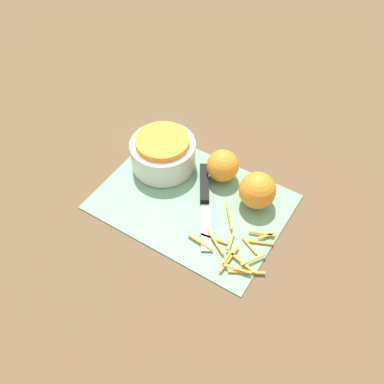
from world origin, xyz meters
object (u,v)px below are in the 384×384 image
object	(u,v)px
bowl_speckled	(163,152)
orange_left	(257,190)
knife	(205,191)
orange_right	(223,166)

from	to	relation	value
bowl_speckled	orange_left	distance (m)	0.24
bowl_speckled	knife	world-z (taller)	bowl_speckled
bowl_speckled	orange_left	world-z (taller)	same
knife	orange_right	distance (m)	0.07
bowl_speckled	orange_left	xyz separation A→B (m)	(0.24, 0.01, 0.00)
knife	orange_left	size ratio (longest dim) A/B	2.56
bowl_speckled	knife	distance (m)	0.14
bowl_speckled	orange_right	size ratio (longest dim) A/B	2.05
knife	orange_right	size ratio (longest dim) A/B	2.81
bowl_speckled	orange_left	size ratio (longest dim) A/B	1.86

